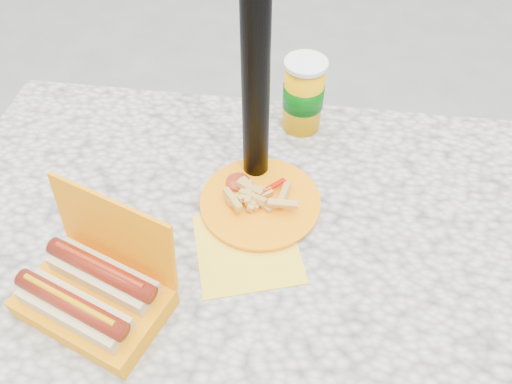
# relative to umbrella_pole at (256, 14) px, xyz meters

# --- Properties ---
(picnic_table) EXTENTS (1.20, 0.80, 0.75)m
(picnic_table) POSITION_rel_umbrella_pole_xyz_m (0.00, -0.16, -0.46)
(picnic_table) COLOR beige
(picnic_table) RESTS_ON ground
(umbrella_pole) EXTENTS (0.05, 0.05, 2.20)m
(umbrella_pole) POSITION_rel_umbrella_pole_xyz_m (0.00, 0.00, 0.00)
(umbrella_pole) COLOR black
(umbrella_pole) RESTS_ON ground
(hotdog_box) EXTENTS (0.27, 0.23, 0.19)m
(hotdog_box) POSITION_rel_umbrella_pole_xyz_m (-0.21, -0.33, -0.31)
(hotdog_box) COLOR orange
(hotdog_box) RESTS_ON picnic_table
(fries_plate) EXTENTS (0.24, 0.33, 0.05)m
(fries_plate) POSITION_rel_umbrella_pole_xyz_m (0.02, -0.09, -0.34)
(fries_plate) COLOR yellow
(fries_plate) RESTS_ON picnic_table
(soda_cup) EXTENTS (0.09, 0.09, 0.17)m
(soda_cup) POSITION_rel_umbrella_pole_xyz_m (0.08, 0.16, -0.27)
(soda_cup) COLOR #F4A500
(soda_cup) RESTS_ON picnic_table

